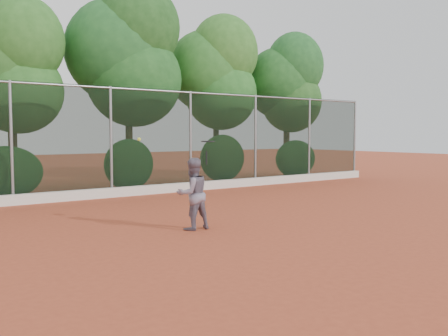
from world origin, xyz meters
TOP-DOWN VIEW (x-y plane):
  - ground at (0.00, 0.00)m, footprint 80.00×80.00m
  - concrete_curb at (0.00, 6.82)m, footprint 24.00×0.20m
  - tennis_player at (-0.93, 0.86)m, footprint 0.74×0.58m
  - chainlink_fence at (-0.00, 7.00)m, footprint 24.09×0.09m
  - foliage_backdrop at (-0.55, 8.98)m, footprint 23.70×3.63m
  - tennis_racket at (-0.59, 0.78)m, footprint 0.38×0.38m
  - tennis_ball_in_flight at (-2.08, 1.00)m, footprint 0.07×0.07m

SIDE VIEW (x-z plane):
  - ground at x=0.00m, z-range 0.00..0.00m
  - concrete_curb at x=0.00m, z-range 0.00..0.30m
  - tennis_player at x=-0.93m, z-range 0.00..1.51m
  - tennis_racket at x=-0.59m, z-range 1.55..2.06m
  - chainlink_fence at x=0.00m, z-range 0.11..3.61m
  - tennis_ball_in_flight at x=-2.08m, z-range 1.87..1.94m
  - foliage_backdrop at x=-0.55m, z-range 0.63..8.18m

